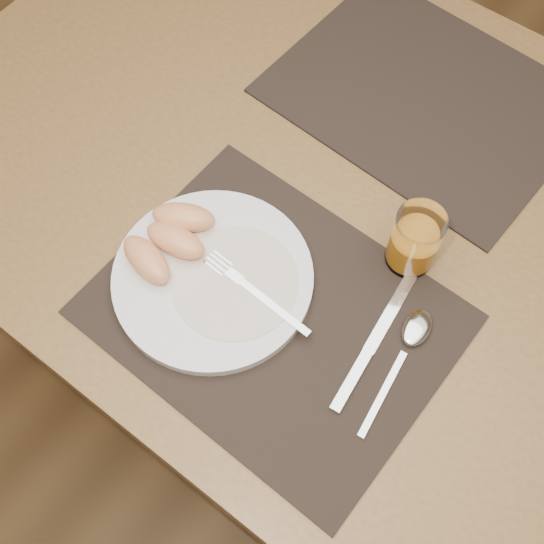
{
  "coord_description": "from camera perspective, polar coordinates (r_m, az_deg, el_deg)",
  "views": [
    {
      "loc": [
        0.22,
        -0.5,
        1.58
      ],
      "look_at": [
        -0.03,
        -0.18,
        0.77
      ],
      "focal_mm": 45.0,
      "sensor_mm": 36.0,
      "label": 1
    }
  ],
  "objects": [
    {
      "name": "placemat_near",
      "position": [
        0.9,
        0.12,
        -3.57
      ],
      "size": [
        0.46,
        0.36,
        0.0
      ],
      "primitive_type": "cube",
      "rotation": [
        0.0,
        0.0,
        -0.02
      ],
      "color": "black",
      "rests_on": "table"
    },
    {
      "name": "fork",
      "position": [
        0.9,
        -2.01,
        -1.26
      ],
      "size": [
        0.18,
        0.03,
        0.0
      ],
      "color": "silver",
      "rests_on": "plate"
    },
    {
      "name": "placemat_far",
      "position": [
        1.13,
        12.7,
        14.15
      ],
      "size": [
        0.47,
        0.37,
        0.0
      ],
      "primitive_type": "cube",
      "rotation": [
        0.0,
        0.0,
        -0.06
      ],
      "color": "black",
      "rests_on": "table"
    },
    {
      "name": "ground",
      "position": [
        1.67,
        4.52,
        -8.04
      ],
      "size": [
        5.0,
        5.0,
        0.0
      ],
      "primitive_type": "plane",
      "color": "brown",
      "rests_on": "ground"
    },
    {
      "name": "knife",
      "position": [
        0.89,
        8.04,
        -6.6
      ],
      "size": [
        0.04,
        0.22,
        0.01
      ],
      "color": "silver",
      "rests_on": "placemat_near"
    },
    {
      "name": "grapefruit_wedges",
      "position": [
        0.92,
        -8.64,
        2.76
      ],
      "size": [
        0.11,
        0.15,
        0.04
      ],
      "color": "#E9995F",
      "rests_on": "plate"
    },
    {
      "name": "table",
      "position": [
        1.07,
        7.05,
        3.5
      ],
      "size": [
        1.4,
        0.9,
        0.75
      ],
      "color": "brown",
      "rests_on": "ground"
    },
    {
      "name": "plate_dressing",
      "position": [
        0.9,
        -3.14,
        -0.83
      ],
      "size": [
        0.17,
        0.17,
        0.0
      ],
      "color": "white",
      "rests_on": "plate"
    },
    {
      "name": "juice_glass",
      "position": [
        0.92,
        11.82,
        2.49
      ],
      "size": [
        0.07,
        0.07,
        0.1
      ],
      "color": "white",
      "rests_on": "placemat_near"
    },
    {
      "name": "spoon",
      "position": [
        0.9,
        11.63,
        -5.37
      ],
      "size": [
        0.05,
        0.19,
        0.01
      ],
      "color": "silver",
      "rests_on": "placemat_near"
    },
    {
      "name": "plate",
      "position": [
        0.92,
        -4.96,
        -0.5
      ],
      "size": [
        0.27,
        0.27,
        0.02
      ],
      "primitive_type": "cylinder",
      "color": "white",
      "rests_on": "placemat_near"
    }
  ]
}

